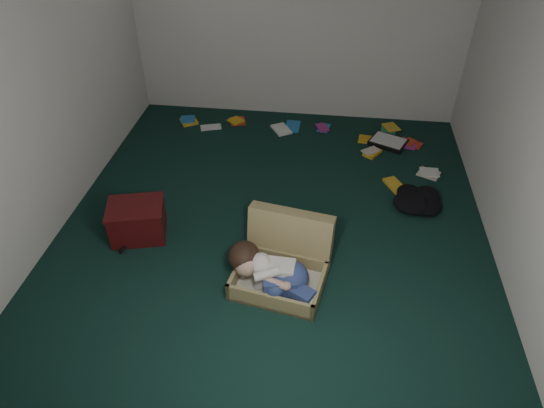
# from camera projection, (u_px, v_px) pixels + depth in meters

# --- Properties ---
(floor) EXTENTS (4.50, 4.50, 0.00)m
(floor) POSITION_uv_depth(u_px,v_px,m) (274.00, 223.00, 4.67)
(floor) COLOR black
(floor) RESTS_ON ground
(wall_back) EXTENTS (4.50, 0.00, 4.50)m
(wall_back) POSITION_uv_depth(u_px,v_px,m) (298.00, 12.00, 5.61)
(wall_back) COLOR silver
(wall_back) RESTS_ON ground
(wall_front) EXTENTS (4.50, 0.00, 4.50)m
(wall_front) POSITION_uv_depth(u_px,v_px,m) (211.00, 330.00, 2.12)
(wall_front) COLOR silver
(wall_front) RESTS_ON ground
(wall_left) EXTENTS (0.00, 4.50, 4.50)m
(wall_left) POSITION_uv_depth(u_px,v_px,m) (38.00, 86.00, 4.06)
(wall_left) COLOR silver
(wall_left) RESTS_ON ground
(wall_right) EXTENTS (0.00, 4.50, 4.50)m
(wall_right) POSITION_uv_depth(u_px,v_px,m) (536.00, 114.00, 3.67)
(wall_right) COLOR silver
(wall_right) RESTS_ON ground
(suitcase) EXTENTS (0.84, 0.82, 0.53)m
(suitcase) POSITION_uv_depth(u_px,v_px,m) (283.00, 262.00, 4.04)
(suitcase) COLOR #9B8955
(suitcase) RESTS_ON floor
(person) EXTENTS (0.76, 0.48, 0.33)m
(person) POSITION_uv_depth(u_px,v_px,m) (271.00, 272.00, 3.89)
(person) COLOR white
(person) RESTS_ON suitcase
(maroon_bin) EXTENTS (0.58, 0.50, 0.34)m
(maroon_bin) POSITION_uv_depth(u_px,v_px,m) (137.00, 221.00, 4.43)
(maroon_bin) COLOR #430D0E
(maroon_bin) RESTS_ON floor
(backpack) EXTENTS (0.47, 0.46, 0.22)m
(backpack) POSITION_uv_depth(u_px,v_px,m) (129.00, 225.00, 4.48)
(backpack) COLOR black
(backpack) RESTS_ON floor
(clothing_pile) EXTENTS (0.51, 0.43, 0.15)m
(clothing_pile) POSITION_uv_depth(u_px,v_px,m) (422.00, 198.00, 4.86)
(clothing_pile) COLOR black
(clothing_pile) RESTS_ON floor
(paper_tray) EXTENTS (0.50, 0.45, 0.06)m
(paper_tray) POSITION_uv_depth(u_px,v_px,m) (388.00, 142.00, 5.79)
(paper_tray) COLOR black
(paper_tray) RESTS_ON floor
(book_scatter) EXTENTS (3.12, 1.42, 0.02)m
(book_scatter) POSITION_uv_depth(u_px,v_px,m) (328.00, 139.00, 5.87)
(book_scatter) COLOR gold
(book_scatter) RESTS_ON floor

